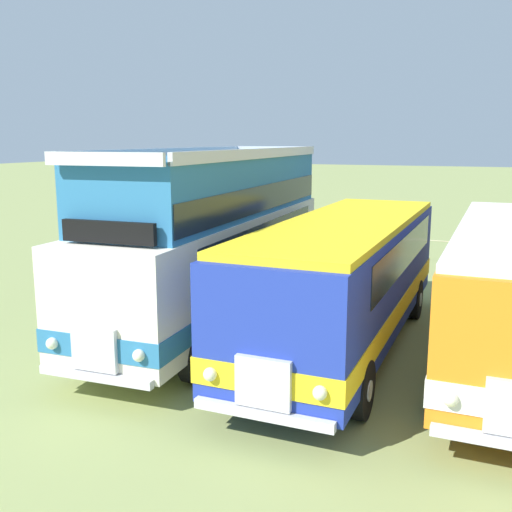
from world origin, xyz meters
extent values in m
cube|color=silver|center=(-14.27, 0.25, 1.70)|extent=(2.86, 10.59, 2.30)
cube|color=teal|center=(-14.27, 0.25, 1.10)|extent=(2.90, 10.63, 0.44)
cube|color=#19232D|center=(-14.28, 0.65, 2.30)|extent=(2.80, 8.19, 0.76)
cube|color=#19232D|center=(-14.09, -4.95, 2.35)|extent=(2.20, 0.17, 0.90)
cube|color=silver|center=(-14.09, -5.06, 1.10)|extent=(0.90, 0.15, 0.80)
cube|color=silver|center=(-14.09, -5.09, 0.60)|extent=(2.30, 0.22, 0.16)
sphere|color=#EAEACC|center=(-13.19, -5.04, 1.10)|extent=(0.22, 0.22, 0.22)
sphere|color=#EAEACC|center=(-14.99, -5.10, 1.10)|extent=(0.22, 0.22, 0.22)
cube|color=teal|center=(-14.28, 0.50, 3.60)|extent=(2.73, 9.69, 1.50)
cube|color=silver|center=(-14.11, -4.51, 4.40)|extent=(2.40, 0.18, 0.24)
cube|color=silver|center=(-14.42, 4.80, 4.40)|extent=(2.40, 0.18, 0.24)
cube|color=silver|center=(-13.08, 0.54, 4.40)|extent=(0.43, 9.61, 0.24)
cube|color=silver|center=(-15.48, 0.45, 4.40)|extent=(0.43, 9.61, 0.24)
cube|color=#19232D|center=(-14.28, 0.50, 3.30)|extent=(2.76, 9.59, 0.64)
cube|color=black|center=(-14.11, -4.46, 3.10)|extent=(1.90, 0.18, 0.40)
cylinder|color=black|center=(-13.00, -3.37, 0.52)|extent=(0.32, 1.05, 1.04)
cylinder|color=silver|center=(-12.85, -3.36, 0.52)|extent=(0.03, 0.36, 0.36)
cylinder|color=black|center=(-15.29, -3.45, 0.52)|extent=(0.32, 1.05, 1.04)
cylinder|color=silver|center=(-15.44, -3.45, 0.52)|extent=(0.03, 0.36, 0.36)
cylinder|color=black|center=(-13.24, 3.74, 0.52)|extent=(0.32, 1.05, 1.04)
cylinder|color=silver|center=(-13.09, 3.74, 0.52)|extent=(0.03, 0.36, 0.36)
cylinder|color=black|center=(-15.54, 3.66, 0.52)|extent=(0.32, 1.05, 1.04)
cylinder|color=silver|center=(-15.69, 3.66, 0.52)|extent=(0.03, 0.36, 0.36)
cube|color=#1E339E|center=(-10.70, -0.40, 1.70)|extent=(2.67, 9.81, 2.30)
cube|color=yellow|center=(-10.70, -0.40, 1.10)|extent=(2.71, 9.85, 0.44)
cube|color=#19232D|center=(-10.69, 0.00, 2.30)|extent=(2.66, 7.41, 0.76)
cube|color=#19232D|center=(-10.79, -5.22, 2.35)|extent=(2.20, 0.14, 0.90)
cube|color=silver|center=(-10.79, -5.33, 1.10)|extent=(0.90, 0.14, 0.80)
cube|color=silver|center=(-10.79, -5.36, 0.60)|extent=(2.30, 0.18, 0.16)
sphere|color=#EAEACC|center=(-9.89, -5.36, 1.10)|extent=(0.22, 0.22, 0.22)
sphere|color=#EAEACC|center=(-11.69, -5.33, 1.10)|extent=(0.22, 0.22, 0.22)
cube|color=yellow|center=(-10.70, -0.40, 2.92)|extent=(2.63, 9.41, 0.14)
cylinder|color=black|center=(-9.61, -3.70, 0.52)|extent=(0.30, 1.04, 1.04)
cylinder|color=silver|center=(-9.46, -3.71, 0.52)|extent=(0.03, 0.36, 0.36)
cylinder|color=black|center=(-11.91, -3.66, 0.52)|extent=(0.30, 1.04, 1.04)
cylinder|color=silver|center=(-12.06, -3.66, 0.52)|extent=(0.03, 0.36, 0.36)
cylinder|color=black|center=(-9.50, 2.66, 0.52)|extent=(0.30, 1.04, 1.04)
cylinder|color=silver|center=(-9.35, 2.66, 0.52)|extent=(0.03, 0.36, 0.36)
cylinder|color=black|center=(-11.80, 2.71, 0.52)|extent=(0.30, 1.04, 1.04)
cylinder|color=silver|center=(-11.95, 2.71, 0.52)|extent=(0.03, 0.36, 0.36)
sphere|color=#EAEACC|center=(-8.11, -4.87, 1.10)|extent=(0.22, 0.22, 0.22)
cylinder|color=black|center=(-8.33, -3.20, 0.52)|extent=(0.30, 1.04, 1.04)
cylinder|color=silver|center=(-8.48, -3.20, 0.52)|extent=(0.03, 0.36, 0.36)
cylinder|color=black|center=(-8.24, 3.13, 0.52)|extent=(0.30, 1.04, 1.04)
cylinder|color=silver|center=(-8.39, 3.14, 0.52)|extent=(0.03, 0.36, 0.36)
cylinder|color=#8C704C|center=(-17.27, 10.07, 0.53)|extent=(0.08, 0.08, 1.05)
camera|label=1|loc=(-7.75, -13.22, 4.73)|focal=41.60mm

